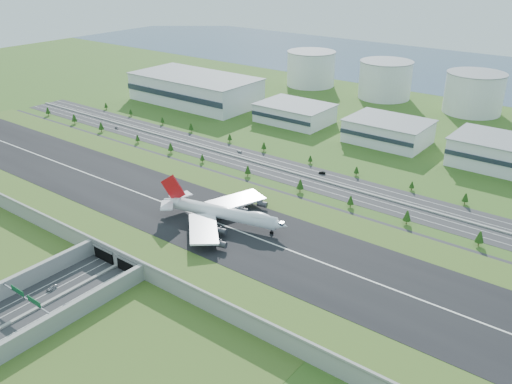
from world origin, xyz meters
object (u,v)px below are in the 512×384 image
Objects in this scene: car_2 at (70,305)px; car_5 at (322,173)px; car_0 at (52,288)px; fuel_tank_a at (311,69)px; car_7 at (240,151)px; car_4 at (117,128)px; boeing_747 at (223,213)px.

car_2 reaches higher than car_5.
car_5 is (25.78, 184.96, -0.06)m from car_0.
fuel_tank_a is 218.01m from car_7.
car_2 is 1.23× the size of car_5.
car_4 is at bearing 128.73° from car_0.
car_0 is 1.05× the size of car_5.
fuel_tank_a is 11.90× the size of car_4.
boeing_747 is 14.43× the size of car_0.
fuel_tank_a reaches higher than car_2.
boeing_747 is 85.66m from car_2.
car_4 is 184.42m from car_5.
boeing_747 is 205.14m from car_4.
car_5 is 68.89m from car_7.
car_4 is (-174.19, 167.21, -0.08)m from car_2.
car_0 reaches higher than car_4.
fuel_tank_a is at bearing -162.34° from car_5.
car_2 reaches higher than car_4.
car_0 is at bearing -122.94° from car_4.
car_2 is 1.36× the size of car_4.
fuel_tank_a is 405.86m from car_0.
car_0 reaches higher than car_2.
car_2 is 1.25× the size of car_7.
boeing_747 reaches higher than car_2.
car_4 is 0.92× the size of car_7.
car_2 is at bearing -111.37° from boeing_747.
car_5 is at bearing -55.93° from fuel_tank_a.
fuel_tank_a reaches higher than car_4.
car_0 is 186.75m from car_5.
car_2 is 187.66m from car_5.
car_0 is at bearing 29.49° from car_7.
car_7 is (-68.88, -1.34, -0.11)m from car_5.
car_5 is (183.31, 20.23, 0.05)m from car_4.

